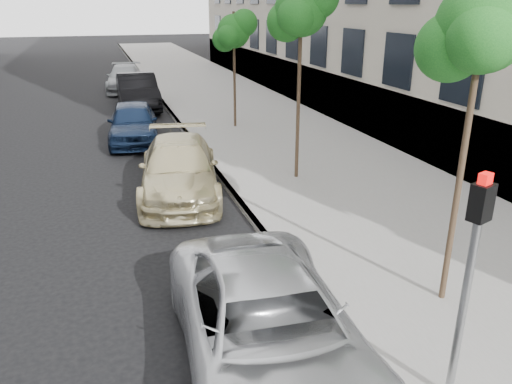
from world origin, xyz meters
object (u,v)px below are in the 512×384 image
tree_mid (302,10)px  minivan (269,328)px  signal_pole (470,265)px  tree_near (485,26)px  sedan_black (137,92)px  tree_far (234,31)px  sedan_rear (125,78)px  suv (179,168)px  sedan_blue (133,122)px

tree_mid → minivan: tree_mid is taller
minivan → signal_pole: bearing=-29.1°
tree_near → sedan_black: size_ratio=1.03×
tree_mid → sedan_black: size_ratio=1.06×
tree_mid → signal_pole: tree_mid is taller
tree_far → sedan_rear: size_ratio=0.90×
suv → sedan_rear: (-0.18, 17.41, 0.00)m
signal_pole → minivan: signal_pole is taller
suv → signal_pole: bearing=-67.7°
tree_near → minivan: size_ratio=1.03×
tree_near → signal_pole: 3.41m
tree_near → tree_mid: (0.00, 6.50, 0.14)m
tree_near → tree_mid: bearing=90.0°
tree_mid → suv: 5.11m
tree_mid → sedan_black: tree_mid is taller
signal_pole → minivan: 2.66m
minivan → suv: bearing=93.9°
minivan → sedan_black: 19.04m
tree_near → minivan: bearing=-168.8°
tree_far → sedan_rear: 11.87m
minivan → suv: 7.17m
suv → sedan_blue: sedan_blue is taller
tree_mid → sedan_rear: bearing=101.4°
sedan_blue → sedan_black: 6.15m
minivan → sedan_blue: sedan_blue is taller
tree_far → sedan_rear: tree_far is taller
tree_near → sedan_rear: 24.46m
tree_near → suv: (-3.33, 6.51, -3.74)m
signal_pole → sedan_rear: 25.97m
tree_mid → suv: size_ratio=1.09×
minivan → sedan_rear: 24.58m
tree_near → sedan_rear: tree_near is taller
tree_far → suv: 7.90m
tree_far → signal_pole: size_ratio=1.50×
suv → sedan_rear: 17.41m
signal_pole → sedan_blue: bearing=80.6°
tree_near → signal_pole: bearing=-125.5°
suv → sedan_black: sedan_black is taller
signal_pole → minivan: size_ratio=0.59×
sedan_black → sedan_rear: (-0.18, 5.54, -0.11)m
suv → sedan_rear: sedan_rear is taller
tree_near → tree_far: 13.02m
tree_mid → sedan_blue: (-4.04, 5.77, -3.87)m
tree_far → signal_pole: 15.09m
sedan_blue → sedan_rear: sedan_blue is taller
tree_mid → sedan_blue: bearing=125.0°
tree_near → tree_far: tree_near is taller
signal_pole → sedan_rear: size_ratio=0.60×
suv → sedan_black: 11.86m
tree_mid → tree_far: 6.55m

